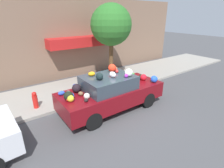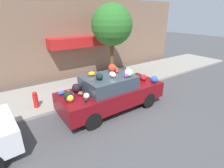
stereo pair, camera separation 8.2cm
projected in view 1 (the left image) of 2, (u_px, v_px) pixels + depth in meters
ground_plane at (113, 109)px, 7.26m from camera, size 60.00×60.00×0.00m
sidewalk_curb at (83, 87)px, 9.27m from camera, size 24.00×3.20×0.11m
building_facade at (64, 40)px, 10.15m from camera, size 18.00×1.20×4.58m
street_tree at (111, 25)px, 9.28m from camera, size 2.20×2.20×4.13m
fire_hydrant at (35, 100)px, 7.03m from camera, size 0.20×0.20×0.70m
art_car at (111, 92)px, 6.99m from camera, size 4.28×1.72×1.79m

